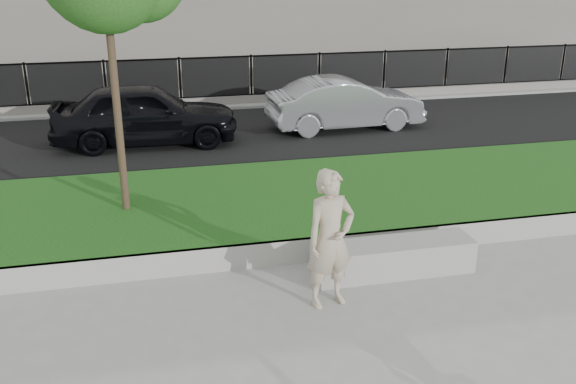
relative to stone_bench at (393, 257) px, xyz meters
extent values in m
plane|color=gray|center=(-1.71, -0.40, -0.25)|extent=(90.00, 90.00, 0.00)
cube|color=#15350D|center=(-1.71, 2.60, -0.05)|extent=(34.00, 4.00, 0.40)
cube|color=gray|center=(-1.71, 0.64, -0.05)|extent=(34.00, 0.08, 0.40)
cube|color=black|center=(-1.71, 8.10, -0.23)|extent=(34.00, 7.00, 0.04)
cube|color=gray|center=(-1.71, 12.60, -0.19)|extent=(34.00, 3.00, 0.12)
cube|color=slate|center=(-1.71, 11.60, -0.01)|extent=(32.00, 0.30, 0.24)
cube|color=black|center=(-1.71, 11.60, 0.62)|extent=(32.00, 0.04, 1.50)
cube|color=black|center=(-1.71, 11.60, 1.32)|extent=(32.00, 0.05, 0.05)
cube|color=black|center=(-1.71, 11.60, 0.12)|extent=(32.00, 0.05, 0.05)
cube|color=gray|center=(0.00, 0.00, 0.00)|extent=(2.44, 0.61, 0.50)
imported|color=#BAA88F|center=(-1.20, -0.65, 0.72)|extent=(0.79, 0.62, 1.93)
cube|color=beige|center=(-1.01, 0.18, 0.26)|extent=(0.27, 0.22, 0.03)
cylinder|color=#38281C|center=(-3.91, 2.57, 2.81)|extent=(0.13, 0.13, 5.31)
imported|color=black|center=(-3.44, 7.84, 0.56)|extent=(4.59, 1.99, 1.54)
imported|color=#97999F|center=(1.87, 8.19, 0.48)|extent=(4.25, 1.67, 1.38)
camera|label=1|loc=(-3.51, -8.11, 4.30)|focal=40.00mm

